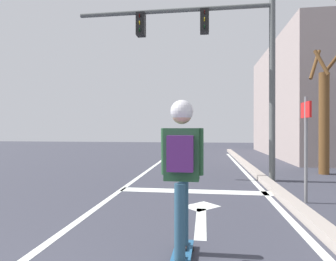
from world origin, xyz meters
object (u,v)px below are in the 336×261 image
(roadside_tree, at_px, (324,118))
(street_sign_post, at_px, (306,133))
(skateboard, at_px, (182,255))
(traffic_signal_mast, at_px, (214,48))
(skater, at_px, (182,157))

(roadside_tree, bearing_deg, street_sign_post, -116.17)
(skateboard, relative_size, traffic_signal_mast, 0.14)
(skateboard, bearing_deg, traffic_signal_mast, 83.93)
(traffic_signal_mast, height_order, street_sign_post, traffic_signal_mast)
(street_sign_post, height_order, roadside_tree, roadside_tree)
(skater, bearing_deg, skateboard, 88.48)
(skateboard, relative_size, skater, 0.48)
(traffic_signal_mast, bearing_deg, roadside_tree, 22.90)
(traffic_signal_mast, distance_m, street_sign_post, 3.59)
(street_sign_post, bearing_deg, traffic_signal_mast, 126.58)
(skateboard, distance_m, street_sign_post, 3.60)
(traffic_signal_mast, height_order, roadside_tree, traffic_signal_mast)
(traffic_signal_mast, bearing_deg, street_sign_post, -53.42)
(skateboard, bearing_deg, street_sign_post, 50.59)
(roadside_tree, bearing_deg, skater, -122.11)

